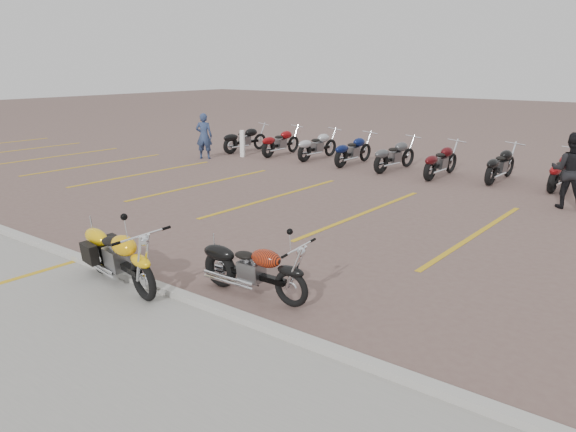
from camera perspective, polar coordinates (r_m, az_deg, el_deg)
name	(u,v)px	position (r m, az deg, el deg)	size (l,w,h in m)	color
ground	(249,258)	(10.21, -3.94, -4.32)	(100.00, 100.00, 0.00)	#6E564E
curb	(162,289)	(8.91, -12.63, -7.25)	(60.00, 0.18, 0.12)	#ADAAA3
parking_stripes	(363,213)	(13.31, 7.64, 0.26)	(38.00, 5.50, 0.01)	gold
yellow_cruiser	(120,258)	(9.23, -16.74, -4.12)	(2.21, 0.55, 0.92)	black
flame_cruiser	(252,271)	(8.49, -3.68, -5.58)	(1.96, 0.30, 0.81)	black
person_a	(204,136)	(21.06, -8.53, 8.04)	(0.61, 0.40, 1.67)	navy
person_b	(570,171)	(15.14, 26.77, 4.13)	(0.90, 0.70, 1.84)	black
bollard	(242,144)	(21.33, -4.65, 7.34)	(0.15, 0.15, 1.00)	white
bg_bike_row	(527,167)	(17.48, 23.11, 4.59)	(22.25, 2.04, 1.10)	black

